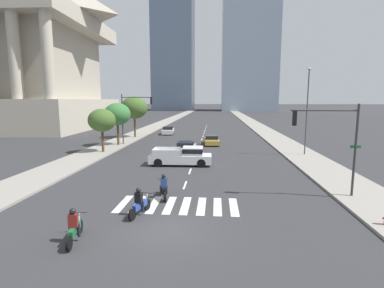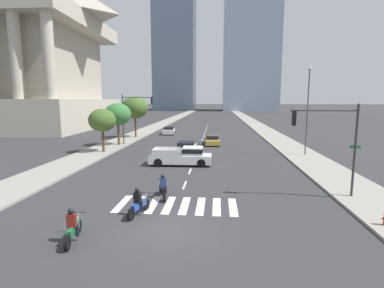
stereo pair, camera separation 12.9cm
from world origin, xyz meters
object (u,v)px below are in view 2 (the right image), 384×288
Objects in this scene: motorcycle_third at (139,204)px; traffic_signal_near at (331,133)px; sedan_gold_0 at (212,140)px; sedan_white_1 at (169,131)px; motorcycle_trailing at (163,188)px; pickup_truck at (184,156)px; street_tree_nearest at (102,120)px; street_tree_second at (118,114)px; sedan_silver_2 at (186,148)px; motorcycle_lead at (73,228)px; street_tree_third at (135,108)px; street_lamp_east at (308,106)px; traffic_signal_far at (134,110)px.

traffic_signal_near is (10.66, 3.68, 3.34)m from motorcycle_third.
sedan_white_1 is (-7.66, 11.32, 0.04)m from sedan_gold_0.
motorcycle_trailing is 0.37× the size of pickup_truck.
motorcycle_third is at bearing -63.34° from street_tree_nearest.
street_tree_second reaches higher than street_tree_nearest.
sedan_silver_2 is at bearing 13.90° from motorcycle_third.
motorcycle_lead is 28.22m from sedan_gold_0.
street_tree_nearest is at bearing 7.75° from motorcycle_lead.
traffic_signal_near is 23.68m from street_tree_nearest.
sedan_gold_0 is at bearing -20.19° from sedan_silver_2.
street_tree_third is (0.00, 7.95, 0.63)m from street_tree_second.
street_tree_nearest is 5.21m from street_tree_second.
sedan_white_1 is 0.84× the size of street_tree_second.
sedan_gold_0 is at bearing 8.09° from motorcycle_third.
sedan_white_1 is at bearing -6.99° from motorcycle_lead.
street_tree_third is (-8.70, 30.46, 4.11)m from motorcycle_third.
pickup_truck is at bearing -62.54° from street_tree_third.
motorcycle_trailing is at bearing -130.57° from street_lamp_east.
sedan_silver_2 is at bearing -36.52° from traffic_signal_far.
motorcycle_third is 0.23× the size of street_lamp_east.
sedan_white_1 is (-5.12, 33.17, 0.02)m from motorcycle_trailing.
motorcycle_lead is 0.38× the size of pickup_truck.
street_tree_third is at bearing -119.78° from sedan_gold_0.
street_tree_second reaches higher than motorcycle_third.
street_tree_nearest is at bearing -62.48° from sedan_gold_0.
motorcycle_third is at bearing -43.69° from motorcycle_lead.
street_tree_second is (-9.44, 19.69, 3.48)m from motorcycle_trailing.
street_lamp_east is (12.57, 14.68, 4.68)m from motorcycle_trailing.
motorcycle_third is 0.33× the size of street_tree_third.
sedan_silver_2 reaches higher than sedan_gold_0.
sedan_gold_0 is 10.98m from traffic_signal_far.
street_lamp_east is (10.02, -7.18, 4.70)m from sedan_gold_0.
sedan_white_1 is at bearing 101.04° from pickup_truck.
motorcycle_lead is at bearing -102.66° from pickup_truck.
motorcycle_trailing is 0.33× the size of traffic_signal_far.
sedan_gold_0 is 0.96× the size of street_tree_nearest.
street_tree_third reaches higher than street_tree_second.
motorcycle_lead is 34.42m from street_tree_third.
traffic_signal_far is 1.21× the size of street_tree_second.
traffic_signal_far is at bearing 55.04° from sedan_silver_2.
street_tree_nearest reaches higher than pickup_truck.
street_tree_third reaches higher than motorcycle_third.
street_lamp_east reaches higher than street_tree_second.
pickup_truck is (0.97, 11.87, 0.23)m from motorcycle_third.
motorcycle_third is 31.95m from street_tree_third.
street_tree_third is (-4.33, -5.54, 4.09)m from sedan_white_1.
street_tree_second reaches higher than pickup_truck.
sedan_white_1 is at bearing 78.93° from traffic_signal_far.
street_tree_third is at bearing 116.02° from pickup_truck.
sedan_gold_0 is at bearing -70.67° from traffic_signal_near.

